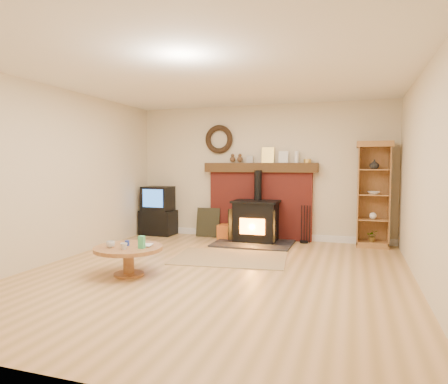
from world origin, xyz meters
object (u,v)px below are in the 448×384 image
(wood_stove, at_px, (256,222))
(tv_unit, at_px, (158,212))
(curio_cabinet, at_px, (373,194))
(coffee_table, at_px, (128,252))

(wood_stove, xyz_separation_m, tv_unit, (-2.11, 0.19, 0.09))
(wood_stove, bearing_deg, curio_cabinet, 7.67)
(tv_unit, distance_m, coffee_table, 3.06)
(curio_cabinet, bearing_deg, tv_unit, -178.83)
(wood_stove, distance_m, coffee_table, 2.88)
(coffee_table, bearing_deg, wood_stove, 68.36)
(tv_unit, distance_m, curio_cabinet, 4.19)
(tv_unit, height_order, curio_cabinet, curio_cabinet)
(tv_unit, relative_size, coffee_table, 1.12)
(curio_cabinet, bearing_deg, wood_stove, -172.33)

